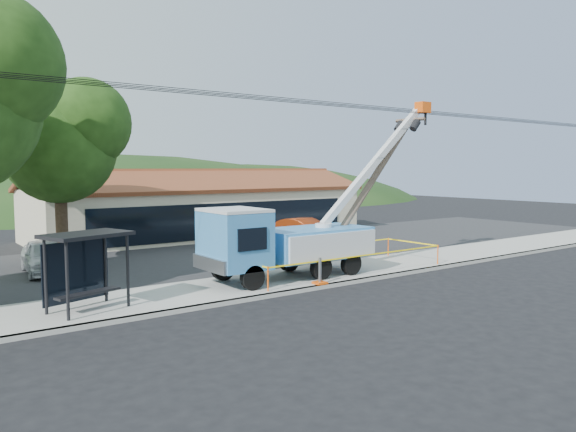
# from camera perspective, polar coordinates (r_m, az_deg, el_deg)

# --- Properties ---
(ground) EXTENTS (120.00, 120.00, 0.00)m
(ground) POSITION_cam_1_polar(r_m,az_deg,el_deg) (20.85, 7.38, -8.29)
(ground) COLOR black
(ground) RESTS_ON ground
(curb) EXTENTS (60.00, 0.25, 0.15)m
(curb) POSITION_cam_1_polar(r_m,az_deg,el_deg) (22.36, 3.62, -7.16)
(curb) COLOR #A6A59C
(curb) RESTS_ON ground
(sidewalk) EXTENTS (60.00, 4.00, 0.15)m
(sidewalk) POSITION_cam_1_polar(r_m,az_deg,el_deg) (23.81, 0.65, -6.40)
(sidewalk) COLOR #A6A59C
(sidewalk) RESTS_ON ground
(parking_lot) EXTENTS (60.00, 12.00, 0.10)m
(parking_lot) POSITION_cam_1_polar(r_m,az_deg,el_deg) (30.47, -8.51, -3.99)
(parking_lot) COLOR #28282B
(parking_lot) RESTS_ON ground
(strip_mall) EXTENTS (22.50, 8.53, 4.67)m
(strip_mall) POSITION_cam_1_polar(r_m,az_deg,el_deg) (39.13, -8.88, 0.69)
(strip_mall) COLOR #C2B89A
(strip_mall) RESTS_ON ground
(tree_lot) EXTENTS (6.30, 5.60, 8.94)m
(tree_lot) POSITION_cam_1_polar(r_m,az_deg,el_deg) (28.52, -22.27, 7.50)
(tree_lot) COLOR #332316
(tree_lot) RESTS_ON ground
(hill_center) EXTENTS (89.60, 64.00, 32.00)m
(hill_center) POSITION_cam_1_polar(r_m,az_deg,el_deg) (73.80, -17.41, 1.06)
(hill_center) COLOR #173312
(hill_center) RESTS_ON ground
(hill_east) EXTENTS (72.80, 52.00, 26.00)m
(hill_east) POSITION_cam_1_polar(r_m,az_deg,el_deg) (82.53, -4.18, 1.67)
(hill_east) COLOR #173312
(hill_east) RESTS_ON ground
(utility_truck) EXTENTS (12.19, 4.06, 7.80)m
(utility_truck) POSITION_cam_1_polar(r_m,az_deg,el_deg) (23.34, -0.25, -2.45)
(utility_truck) COLOR black
(utility_truck) RESTS_ON ground
(leaning_pole) EXTENTS (6.79, 1.80, 7.75)m
(leaning_pole) POSITION_cam_1_polar(r_m,az_deg,el_deg) (26.70, 8.77, 3.92)
(leaning_pole) COLOR brown
(leaning_pole) RESTS_ON ground
(bus_shelter) EXTENTS (2.97, 2.30, 2.52)m
(bus_shelter) POSITION_cam_1_polar(r_m,az_deg,el_deg) (19.35, -20.02, -3.57)
(bus_shelter) COLOR black
(bus_shelter) RESTS_ON ground
(caution_tape) EXTENTS (9.90, 3.26, 0.94)m
(caution_tape) POSITION_cam_1_polar(r_m,az_deg,el_deg) (25.27, 5.12, -3.97)
(caution_tape) COLOR #FF560D
(caution_tape) RESTS_ON ground
(car_silver) EXTENTS (2.17, 4.54, 1.50)m
(car_silver) POSITION_cam_1_polar(r_m,az_deg,el_deg) (27.21, -23.35, -5.53)
(car_silver) COLOR silver
(car_silver) RESTS_ON ground
(car_red) EXTENTS (2.46, 5.01, 1.58)m
(car_red) POSITION_cam_1_polar(r_m,az_deg,el_deg) (34.08, 1.74, -3.07)
(car_red) COLOR maroon
(car_red) RESTS_ON ground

